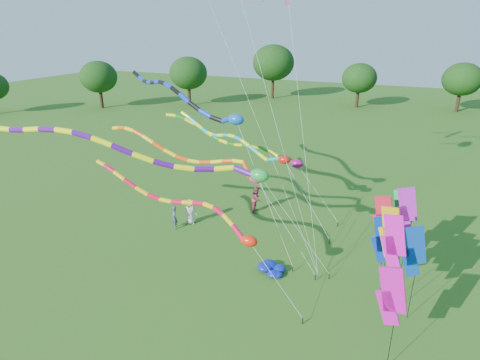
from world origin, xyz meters
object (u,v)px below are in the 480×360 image
at_px(blue_nylon_heap, 274,270).
at_px(tube_kite_red, 188,208).
at_px(tube_kite_orange, 198,157).
at_px(person_a, 190,212).
at_px(person_b, 174,217).
at_px(person_c, 257,199).

bearing_deg(blue_nylon_heap, tube_kite_red, -158.59).
xyz_separation_m(tube_kite_orange, person_a, (-1.98, 2.17, -4.65)).
distance_m(tube_kite_orange, person_b, 5.51).
bearing_deg(person_c, person_a, 129.05).
relative_size(tube_kite_orange, blue_nylon_heap, 9.17).
distance_m(tube_kite_red, blue_nylon_heap, 5.67).
relative_size(person_b, person_c, 0.84).
bearing_deg(blue_nylon_heap, person_a, 154.79).
relative_size(blue_nylon_heap, person_a, 0.84).
bearing_deg(person_a, person_b, -156.53).
height_order(blue_nylon_heap, person_a, person_a).
xyz_separation_m(tube_kite_orange, person_b, (-2.58, 1.15, -4.73)).
height_order(tube_kite_red, person_b, tube_kite_red).
bearing_deg(person_a, tube_kite_red, -96.01).
distance_m(person_a, person_b, 1.19).
distance_m(person_b, person_c, 5.94).
xyz_separation_m(tube_kite_red, person_b, (-3.46, 3.86, -3.01)).
bearing_deg(person_a, tube_kite_orange, -84.02).
relative_size(tube_kite_red, person_c, 6.79).
bearing_deg(blue_nylon_heap, person_c, 118.45).
distance_m(tube_kite_red, person_c, 8.81).
height_order(tube_kite_red, person_c, tube_kite_red).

